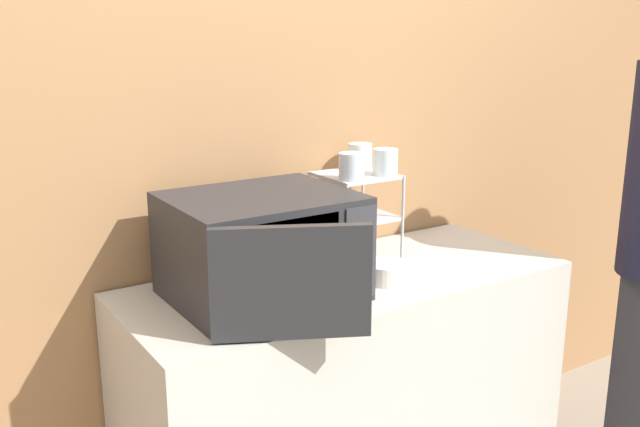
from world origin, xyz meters
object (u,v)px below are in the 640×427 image
(dish_rack, at_px, (355,198))
(glass_front_left, at_px, (351,166))
(microwave, at_px, (263,248))
(bowl, at_px, (385,272))
(glass_front_right, at_px, (385,162))
(glass_back_right, at_px, (360,156))

(dish_rack, bearing_deg, glass_front_left, -134.04)
(microwave, height_order, bowl, microwave)
(microwave, xyz_separation_m, glass_front_left, (0.38, 0.09, 0.19))
(glass_front_right, xyz_separation_m, bowl, (-0.13, -0.18, -0.31))
(dish_rack, relative_size, bowl, 2.08)
(microwave, relative_size, bowl, 4.41)
(dish_rack, bearing_deg, bowl, -103.21)
(microwave, xyz_separation_m, glass_back_right, (0.52, 0.23, 0.19))
(glass_back_right, xyz_separation_m, bowl, (-0.13, -0.32, -0.31))
(microwave, height_order, glass_back_right, glass_back_right)
(microwave, distance_m, dish_rack, 0.48)
(microwave, height_order, dish_rack, microwave)
(glass_front_right, distance_m, bowl, 0.38)
(glass_front_right, bearing_deg, bowl, -126.28)
(glass_back_right, bearing_deg, microwave, -155.77)
(bowl, bearing_deg, glass_front_right, 53.72)
(microwave, height_order, glass_front_right, glass_front_right)
(dish_rack, height_order, glass_back_right, glass_back_right)
(glass_front_left, bearing_deg, glass_front_right, 0.84)
(glass_front_left, relative_size, glass_back_right, 1.00)
(dish_rack, bearing_deg, microwave, -160.03)
(dish_rack, xyz_separation_m, bowl, (-0.06, -0.25, -0.19))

